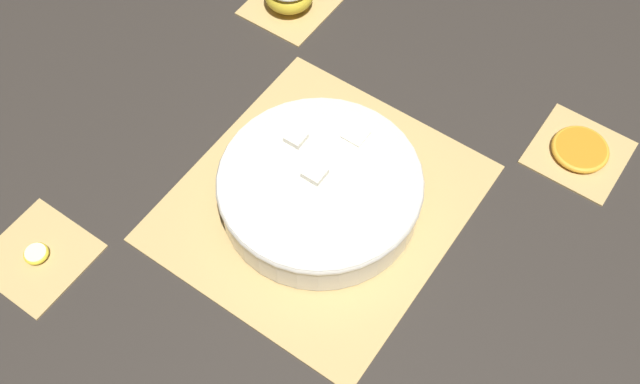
{
  "coord_description": "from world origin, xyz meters",
  "views": [
    {
      "loc": [
        0.46,
        0.32,
        0.93
      ],
      "look_at": [
        0.0,
        0.0,
        0.03
      ],
      "focal_mm": 42.0,
      "sensor_mm": 36.0,
      "label": 1
    }
  ],
  "objects": [
    {
      "name": "coaster_mat_near_left",
      "position": [
        -0.3,
        -0.27,
        0.0
      ],
      "size": [
        0.14,
        0.14,
        0.01
      ],
      "color": "tan",
      "rests_on": "ground_plane"
    },
    {
      "name": "orange_slice_whole",
      "position": [
        -0.3,
        0.27,
        0.01
      ],
      "size": [
        0.09,
        0.09,
        0.01
      ],
      "color": "orange",
      "rests_on": "coaster_mat_far_left"
    },
    {
      "name": "fruit_salad_bowl",
      "position": [
        -0.0,
        -0.0,
        0.04
      ],
      "size": [
        0.29,
        0.29,
        0.07
      ],
      "color": "silver",
      "rests_on": "bamboo_mat_center"
    },
    {
      "name": "ground_plane",
      "position": [
        0.0,
        0.0,
        0.0
      ],
      "size": [
        6.0,
        6.0,
        0.0
      ],
      "primitive_type": "plane",
      "color": "#2D2823"
    },
    {
      "name": "bamboo_mat_center",
      "position": [
        0.0,
        0.0,
        0.0
      ],
      "size": [
        0.42,
        0.38,
        0.01
      ],
      "color": "tan",
      "rests_on": "ground_plane"
    },
    {
      "name": "coaster_mat_far_left",
      "position": [
        -0.3,
        0.27,
        0.0
      ],
      "size": [
        0.14,
        0.14,
        0.01
      ],
      "color": "tan",
      "rests_on": "ground_plane"
    },
    {
      "name": "banana_coin_single",
      "position": [
        0.3,
        -0.27,
        0.01
      ],
      "size": [
        0.03,
        0.03,
        0.01
      ],
      "color": "#F4EABC",
      "rests_on": "coaster_mat_near_right"
    },
    {
      "name": "coaster_mat_near_right",
      "position": [
        0.3,
        -0.27,
        0.0
      ],
      "size": [
        0.14,
        0.14,
        0.01
      ],
      "color": "tan",
      "rests_on": "ground_plane"
    }
  ]
}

